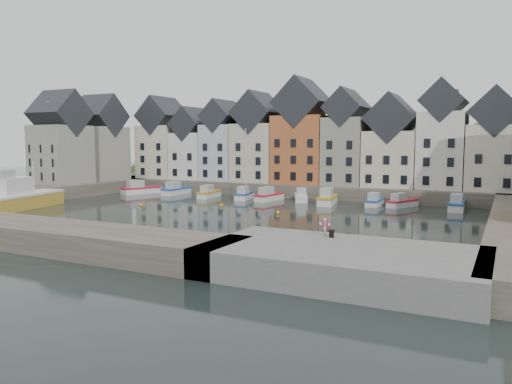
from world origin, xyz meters
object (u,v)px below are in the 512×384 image
Objects in this scene: boat_a at (140,189)px; boat_d at (244,195)px; mooring_bollard at (332,233)px; life_ring_post at (325,224)px; large_vessel at (21,197)px.

boat_d is (20.10, 1.01, -0.04)m from boat_a.
mooring_bollard is (45.80, -33.29, 1.54)m from boat_a.
boat_d reaches higher than life_ring_post.
boat_a is 0.63× the size of boat_d.
life_ring_post is at bearing 151.12° from mooring_bollard.
life_ring_post is at bearing -65.80° from boat_d.
boat_d is at bearing 126.84° from mooring_bollard.
large_vessel is (-21.16, -23.79, 0.83)m from boat_d.
boat_a is 0.53× the size of large_vessel.
large_vessel is at bearing -71.04° from boat_a.
boat_d is at bearing 126.45° from life_ring_post.
boat_d is 0.85× the size of large_vessel.
mooring_bollard reaches higher than boat_a.
boat_a is at bearing 143.99° from mooring_bollard.
mooring_bollard is at bearing -65.42° from boat_d.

